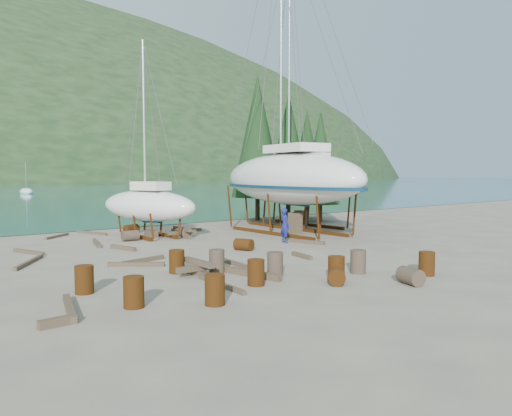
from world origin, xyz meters
TOP-DOWN VIEW (x-y plane):
  - ground at (0.00, 0.00)m, footprint 600.00×600.00m
  - far_house_right at (30.00, 190.00)m, footprint 6.60×5.60m
  - cypress_near_right at (12.50, 12.00)m, footprint 3.60×3.60m
  - cypress_mid_right at (14.00, 10.00)m, footprint 3.06×3.06m
  - cypress_back_left at (11.00, 14.00)m, footprint 4.14×4.14m
  - cypress_far_right at (15.50, 13.00)m, footprint 3.24×3.24m
  - moored_boat_mid at (10.00, 80.00)m, footprint 2.00×5.00m
  - large_sailboat_near at (6.99, 5.98)m, footprint 5.86×14.05m
  - large_sailboat_far at (9.71, 8.27)m, footprint 4.33×12.54m
  - small_sailboat_shore at (-0.68, 9.72)m, footprint 4.27×7.50m
  - worker at (3.93, 2.87)m, footprint 0.55×0.74m
  - drum_0 at (-8.05, -4.18)m, footprint 0.58×0.58m
  - drum_1 at (0.45, -7.32)m, footprint 0.82×1.02m
  - drum_3 at (-1.11, -5.41)m, footprint 0.58×0.58m
  - drum_4 at (-0.81, 11.80)m, footprint 1.00×0.79m
  - drum_5 at (-2.17, -3.40)m, footprint 0.58×0.58m
  - drum_6 at (0.58, 2.11)m, footprint 0.87×1.03m
  - drum_7 at (2.24, -6.79)m, footprint 0.58×0.58m
  - drum_8 at (-8.55, -1.69)m, footprint 0.58×0.58m
  - drum_9 at (-2.26, 8.76)m, footprint 0.92×0.64m
  - drum_10 at (-6.13, -5.36)m, footprint 0.58×0.58m
  - drum_11 at (0.88, 8.24)m, footprint 0.77×0.99m
  - drum_12 at (-1.43, -5.72)m, footprint 1.04×1.03m
  - drum_13 at (-3.67, -4.16)m, footprint 0.58×0.58m
  - drum_14 at (-4.70, -0.69)m, footprint 0.58×0.58m
  - drum_16 at (-3.49, -1.56)m, footprint 0.58×0.58m
  - drum_17 at (0.58, -4.96)m, footprint 0.58×0.58m
  - timber_0 at (-4.97, 12.81)m, footprint 1.77×1.55m
  - timber_1 at (4.64, 1.91)m, footprint 0.78×2.06m
  - timber_3 at (-4.67, -3.54)m, footprint 0.43×2.97m
  - timber_4 at (-4.65, 2.23)m, footprint 2.14×0.66m
  - timber_5 at (-2.09, -0.81)m, footprint 0.48×2.91m
  - timber_6 at (2.52, 10.78)m, footprint 1.82×1.08m
  - timber_7 at (1.35, -1.14)m, footprint 0.47×1.50m
  - timber_8 at (-3.90, 5.99)m, footprint 0.65×1.75m
  - timber_9 at (-2.81, 13.10)m, footprint 1.03×2.47m
  - timber_10 at (-4.26, 8.54)m, footprint 0.93×2.76m
  - timber_12 at (-5.32, 1.50)m, footprint 1.88×1.55m
  - timber_13 at (-10.25, -4.59)m, footprint 0.95×0.29m
  - timber_14 at (-9.58, -3.42)m, footprint 0.81×2.59m
  - timber_15 at (-8.53, 4.79)m, footprint 1.86×2.78m
  - timber_16 at (-2.91, -2.98)m, footprint 0.72×2.59m
  - timber_17 at (-7.85, 7.59)m, footprint 0.88×2.16m
  - timber_pile_fore at (-4.34, -1.65)m, footprint 1.80×1.80m
  - timber_pile_aft at (0.72, 8.23)m, footprint 1.80×1.80m

SIDE VIEW (x-z plane):
  - ground at x=0.00m, z-range 0.00..0.00m
  - timber_0 at x=-4.97m, z-range 0.00..0.14m
  - timber_15 at x=-8.53m, z-range 0.00..0.15m
  - timber_3 at x=-4.67m, z-range 0.00..0.15m
  - timber_9 at x=-2.81m, z-range 0.00..0.15m
  - timber_5 at x=-2.09m, z-range 0.00..0.16m
  - timber_17 at x=-7.85m, z-range 0.00..0.16m
  - timber_10 at x=-4.26m, z-range 0.00..0.16m
  - timber_12 at x=-5.32m, z-range 0.00..0.17m
  - timber_4 at x=-4.65m, z-range 0.00..0.17m
  - timber_7 at x=1.35m, z-range 0.00..0.17m
  - timber_14 at x=-9.58m, z-range 0.00..0.18m
  - timber_8 at x=-3.90m, z-range 0.00..0.19m
  - timber_6 at x=2.52m, z-range 0.00..0.19m
  - timber_1 at x=4.64m, z-range 0.00..0.19m
  - timber_13 at x=-10.25m, z-range 0.00..0.22m
  - timber_16 at x=-2.91m, z-range 0.00..0.23m
  - drum_1 at x=0.45m, z-range 0.00..0.58m
  - drum_4 at x=-0.81m, z-range 0.00..0.58m
  - drum_6 at x=0.58m, z-range 0.00..0.58m
  - drum_9 at x=-2.26m, z-range 0.00..0.58m
  - drum_11 at x=0.88m, z-range 0.00..0.58m
  - drum_12 at x=-1.43m, z-range 0.00..0.58m
  - timber_pile_fore at x=-4.34m, z-range 0.00..0.60m
  - timber_pile_aft at x=0.72m, z-range 0.00..0.60m
  - moored_boat_mid at x=10.00m, z-range -2.64..3.41m
  - drum_0 at x=-8.05m, z-range 0.00..0.88m
  - drum_3 at x=-1.11m, z-range 0.00..0.88m
  - drum_5 at x=-2.17m, z-range 0.00..0.88m
  - drum_7 at x=2.24m, z-range 0.00..0.88m
  - drum_8 at x=-8.55m, z-range 0.00..0.88m
  - drum_10 at x=-6.13m, z-range 0.00..0.88m
  - drum_13 at x=-3.67m, z-range 0.00..0.88m
  - drum_14 at x=-4.70m, z-range 0.00..0.88m
  - drum_16 at x=-3.49m, z-range 0.00..0.88m
  - drum_17 at x=0.58m, z-range 0.00..0.88m
  - worker at x=3.93m, z-range 0.00..1.88m
  - small_sailboat_shore at x=-0.68m, z-range -3.84..7.61m
  - far_house_right at x=30.00m, z-range 0.12..5.72m
  - large_sailboat_far at x=9.71m, z-range -6.58..12.95m
  - large_sailboat_near at x=6.99m, z-range -7.27..14.17m
  - cypress_mid_right at x=14.00m, z-range 0.67..9.17m
  - cypress_far_right at x=15.50m, z-range 0.71..9.71m
  - cypress_near_right at x=12.50m, z-range 0.79..10.79m
  - cypress_back_left at x=11.00m, z-range 0.91..12.41m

